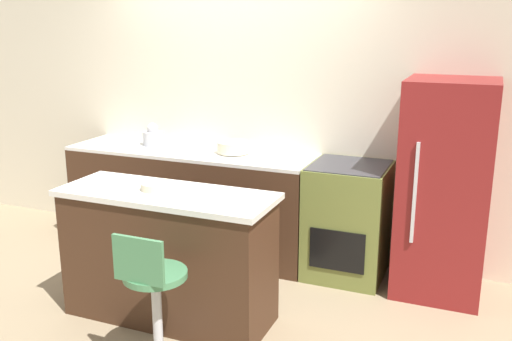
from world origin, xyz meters
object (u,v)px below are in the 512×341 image
at_px(refrigerator, 445,189).
at_px(mixing_bowl, 233,147).
at_px(oven_range, 347,220).
at_px(kettle, 153,136).
at_px(stool_chair, 154,300).

height_order(refrigerator, mixing_bowl, refrigerator).
xyz_separation_m(oven_range, kettle, (-1.87, 0.04, 0.56)).
bearing_deg(mixing_bowl, oven_range, -2.18).
bearing_deg(refrigerator, kettle, 178.89).
xyz_separation_m(stool_chair, mixing_bowl, (-0.29, 1.80, 0.54)).
distance_m(stool_chair, mixing_bowl, 1.90).
bearing_deg(oven_range, refrigerator, -0.83).
bearing_deg(refrigerator, mixing_bowl, 178.38).
bearing_deg(kettle, mixing_bowl, 0.00).
bearing_deg(stool_chair, mixing_bowl, 99.27).
distance_m(kettle, mixing_bowl, 0.82).
height_order(stool_chair, kettle, kettle).
bearing_deg(oven_range, kettle, 178.78).
xyz_separation_m(kettle, mixing_bowl, (0.82, 0.00, -0.03)).
distance_m(stool_chair, kettle, 2.19).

